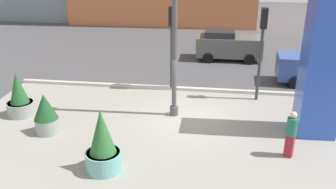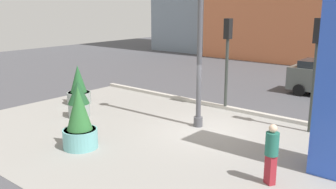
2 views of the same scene
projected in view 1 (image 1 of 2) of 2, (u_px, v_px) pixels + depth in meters
ground_plane at (194, 85)px, 19.27m from camera, size 60.00×60.00×0.00m
plaza_pavement at (183, 141)px, 13.77m from camera, size 18.00×10.00×0.02m
curb_strip at (193, 89)px, 18.43m from camera, size 18.00×0.24×0.16m
lamp_post at (175, 29)px, 14.45m from camera, size 0.44×0.44×7.67m
art_pillar_blue at (324, 56)px, 13.30m from camera, size 1.39×1.39×6.16m
potted_plant_mid_plaza at (46, 114)px, 14.11m from camera, size 0.92×0.92×1.62m
potted_plant_curbside at (103, 145)px, 11.71m from camera, size 1.17×1.17×2.16m
potted_plant_near_left at (19, 98)px, 15.60m from camera, size 1.15×1.15×1.92m
traffic_light_far_side at (262, 40)px, 16.33m from camera, size 0.28×0.42×4.30m
traffic_light_corner at (172, 35)px, 17.46m from camera, size 0.28×0.42×4.16m
car_curb_west at (324, 67)px, 18.94m from camera, size 4.64×2.08×1.82m
car_passing_lane at (228, 45)px, 23.07m from camera, size 4.09×2.12×1.86m
pedestrian_crossing at (291, 132)px, 12.45m from camera, size 0.49×0.49×1.71m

